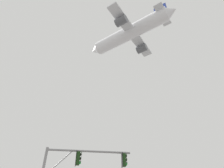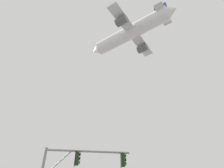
% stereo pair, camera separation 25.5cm
% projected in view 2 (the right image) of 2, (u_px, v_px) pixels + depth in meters
% --- Properties ---
extents(airplane, '(19.01, 15.25, 5.91)m').
position_uv_depth(airplane, '(130.00, 33.00, 42.51)').
color(airplane, white).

